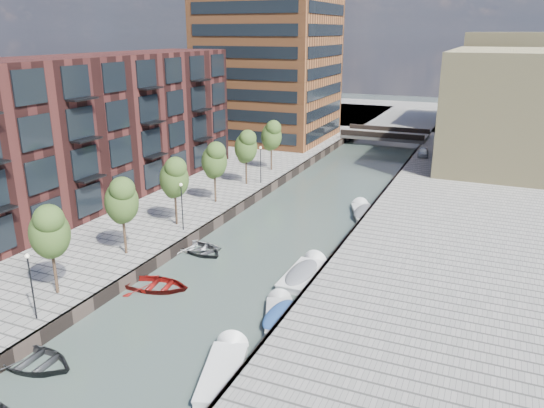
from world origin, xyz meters
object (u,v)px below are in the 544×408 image
Objects in this scene: tree_4 at (214,159)px; sloop_2 at (156,289)px; tree_2 at (121,199)px; motorboat_3 at (279,314)px; sloop_3 at (195,250)px; motorboat_4 at (363,212)px; sloop_4 at (200,252)px; tree_1 at (49,230)px; bridge at (385,135)px; tree_6 at (271,135)px; sloop_1 at (33,365)px; car at (423,152)px; tree_3 at (174,177)px; tree_5 at (246,146)px; motorboat_2 at (225,367)px; motorboat_1 at (304,273)px.

sloop_2 is (4.34, -16.44, -5.31)m from tree_4.
tree_2 and tree_4 have the same top height.
sloop_2 is 0.97× the size of motorboat_3.
sloop_3 is 0.81× the size of motorboat_4.
tree_1 is at bearing -178.66° from sloop_4.
bridge is 49.67m from sloop_3.
sloop_1 is (3.53, -40.56, -5.31)m from tree_6.
sloop_2 is at bearing -110.24° from car.
bridge reaches higher than sloop_4.
tree_3 is 18.90m from motorboat_4.
tree_3 and tree_5 have the same top height.
tree_3 is 1.19× the size of motorboat_3.
tree_2 and tree_3 have the same top height.
tree_3 reaches higher than motorboat_2.
tree_2 is 14.00m from tree_4.
sloop_3 is at bearing 86.47° from sloop_4.
tree_1 is 1.22× the size of sloop_2.
sloop_4 is (3.92, -16.66, -5.31)m from tree_5.
bridge reaches higher than sloop_2.
tree_3 is 17.48m from motorboat_3.
sloop_4 is at bearing -80.60° from tree_6.
tree_4 is 1.32× the size of sloop_4.
bridge reaches higher than motorboat_2.
tree_5 is at bearing 4.11° from sloop_1.
sloop_1 is at bearing -160.92° from sloop_4.
tree_4 is at bearing -90.00° from tree_6.
motorboat_2 is (8.85, -6.31, 0.11)m from sloop_2.
tree_1 reaches higher than motorboat_2.
motorboat_1 reaches higher than sloop_3.
motorboat_2 is (13.19, -8.75, -5.20)m from tree_2.
tree_6 is 1.01× the size of motorboat_2.
motorboat_3 is at bearing -137.85° from sloop_3.
tree_2 and tree_6 have the same top height.
sloop_1 is 1.12× the size of sloop_4.
tree_4 is at bearing 5.84° from sloop_3.
sloop_3 is at bearing 54.61° from tree_2.
motorboat_1 is 1.69× the size of car.
sloop_2 is (0.81, 10.12, 0.00)m from sloop_1.
sloop_2 is at bearing -75.20° from tree_4.
motorboat_3 is (13.73, -2.54, -5.11)m from tree_2.
sloop_2 is at bearing -113.66° from motorboat_4.
car is (2.27, 45.42, 1.38)m from motorboat_3.
tree_4 is 1.01× the size of motorboat_2.
motorboat_2 is 1.74× the size of car.
bridge is 2.32× the size of motorboat_4.
motorboat_1 reaches higher than sloop_2.
tree_4 is 1.19× the size of motorboat_3.
tree_3 is (0.00, 7.00, 0.00)m from tree_2.
tree_5 is 17.92m from sloop_4.
tree_2 is 16.66m from motorboat_2.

